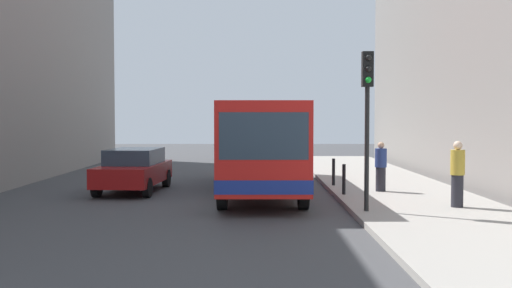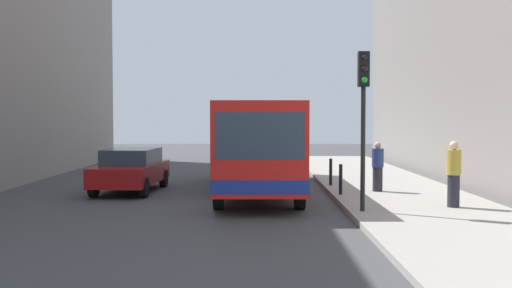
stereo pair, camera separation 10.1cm
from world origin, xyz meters
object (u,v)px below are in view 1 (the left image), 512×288
object	(u,v)px
bus	(259,142)
pedestrian_mid_sidewalk	(379,167)
car_beside_bus	(132,169)
bollard_near	(342,179)
bollard_mid	(332,172)
traffic_light	(365,100)
pedestrian_near_signal	(455,174)

from	to	relation	value
bus	pedestrian_mid_sidewalk	world-z (taller)	bus
car_beside_bus	bollard_near	bearing A→B (deg)	167.81
bollard_near	pedestrian_mid_sidewalk	size ratio (longest dim) A/B	0.59
bollard_near	bollard_mid	bearing A→B (deg)	90.00
bollard_mid	bus	bearing A→B (deg)	-166.11
bollard_near	car_beside_bus	bearing A→B (deg)	164.49
car_beside_bus	traffic_light	bearing A→B (deg)	146.44
traffic_light	pedestrian_near_signal	size ratio (longest dim) A/B	2.30
pedestrian_mid_sidewalk	car_beside_bus	bearing A→B (deg)	83.16
bus	bollard_mid	bearing A→B (deg)	-166.36
bollard_near	bus	bearing A→B (deg)	143.55
car_beside_bus	bollard_near	distance (m)	7.22
bus	pedestrian_mid_sidewalk	xyz separation A→B (m)	(3.90, -1.09, -0.77)
pedestrian_mid_sidewalk	pedestrian_near_signal	bearing A→B (deg)	-158.05
bus	traffic_light	xyz separation A→B (m)	(2.68, -5.27, 1.28)
bus	traffic_light	bearing A→B (deg)	116.73
bollard_near	pedestrian_mid_sidewalk	bearing A→B (deg)	31.80
car_beside_bus	bollard_near	size ratio (longest dim) A/B	4.73
car_beside_bus	bus	bearing A→B (deg)	-176.98
pedestrian_near_signal	pedestrian_mid_sidewalk	size ratio (longest dim) A/B	1.11
car_beside_bus	traffic_light	distance (m)	9.10
traffic_light	pedestrian_near_signal	distance (m)	3.30
car_beside_bus	pedestrian_mid_sidewalk	distance (m)	8.35
bus	bollard_near	distance (m)	3.39
bollard_near	pedestrian_near_signal	size ratio (longest dim) A/B	0.53
bollard_near	pedestrian_mid_sidewalk	xyz separation A→B (m)	(1.32, 0.82, 0.33)
pedestrian_mid_sidewalk	bus	bearing A→B (deg)	75.22
bollard_mid	pedestrian_mid_sidewalk	size ratio (longest dim) A/B	0.59
bus	traffic_light	distance (m)	6.05
car_beside_bus	bollard_near	world-z (taller)	car_beside_bus
bollard_mid	pedestrian_near_signal	xyz separation A→B (m)	(2.67, -5.22, 0.42)
traffic_light	bus	bearing A→B (deg)	116.98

